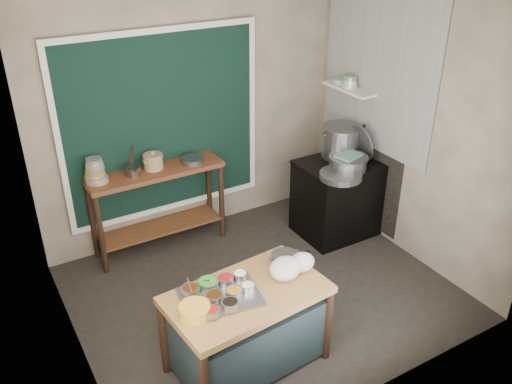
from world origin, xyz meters
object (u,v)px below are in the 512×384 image
stock_pot (341,141)px  stove_block (339,199)px  yellow_basin (195,311)px  prep_table (247,329)px  utensil_cup (133,171)px  condiment_tray (220,297)px  back_counter (159,209)px  steamer (348,162)px  ceramic_crock (153,162)px  saucepan (285,260)px

stock_pot → stove_block: bearing=-121.3°
stove_block → yellow_basin: stove_block is taller
prep_table → utensil_cup: utensil_cup is taller
prep_table → condiment_tray: size_ratio=2.10×
utensil_cup → condiment_tray: bearing=-90.7°
prep_table → utensil_cup: bearing=90.3°
back_counter → utensil_cup: bearing=179.9°
prep_table → steamer: bearing=26.0°
condiment_tray → ceramic_crock: 2.06m
utensil_cup → prep_table: bearing=-84.7°
utensil_cup → stock_pot: 2.30m
saucepan → stock_pot: 2.10m
back_counter → utensil_cup: utensil_cup is taller
yellow_basin → ceramic_crock: size_ratio=1.07×
condiment_tray → yellow_basin: size_ratio=2.56×
utensil_cup → steamer: (2.10, -0.88, -0.05)m
condiment_tray → steamer: (2.12, 1.11, 0.19)m
stove_block → saucepan: 1.95m
yellow_basin → ceramic_crock: (0.51, 2.11, 0.23)m
stove_block → utensil_cup: (-2.14, 0.73, 0.57)m
steamer → prep_table: bearing=-149.0°
condiment_tray → ceramic_crock: size_ratio=2.74×
ceramic_crock → steamer: 2.08m
utensil_cup → ceramic_crock: (0.24, 0.04, 0.03)m
condiment_tray → prep_table: bearing=-10.3°
yellow_basin → saucepan: 0.91m
saucepan → prep_table: bearing=-161.9°
yellow_basin → utensil_cup: (0.27, 2.07, 0.20)m
prep_table → back_counter: 2.03m
stove_block → steamer: bearing=-103.0°
saucepan → ceramic_crock: ceramic_crock is taller
condiment_tray → steamer: 2.41m
utensil_cup → ceramic_crock: size_ratio=0.72×
ceramic_crock → condiment_tray: bearing=-97.3°
stove_block → ceramic_crock: (-1.90, 0.77, 0.60)m
stove_block → yellow_basin: 2.78m
prep_table → stove_block: size_ratio=1.39×
back_counter → saucepan: bearing=-78.5°
back_counter → condiment_tray: 2.03m
prep_table → yellow_basin: (-0.46, -0.04, 0.42)m
condiment_tray → utensil_cup: utensil_cup is taller
stove_block → condiment_tray: 2.52m
yellow_basin → steamer: (2.37, 1.19, 0.16)m
yellow_basin → stock_pot: stock_pot is taller
ceramic_crock → steamer: (1.86, -0.92, -0.07)m
stove_block → stock_pot: stock_pot is taller
condiment_tray → saucepan: size_ratio=2.62×
condiment_tray → steamer: steamer is taller
yellow_basin → stock_pot: (2.50, 1.50, 0.26)m
back_counter → stove_block: size_ratio=1.61×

